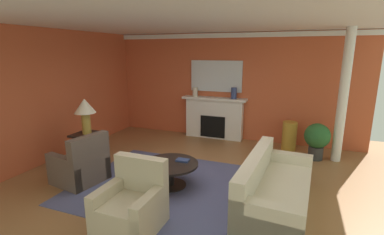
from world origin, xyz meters
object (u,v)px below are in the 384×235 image
object	(u,v)px
sofa	(274,192)
coffee_table	(171,169)
armchair_near_window	(81,166)
vase_mantel_right	(234,93)
potted_plant	(317,138)
fireplace	(214,119)
side_table	(88,147)
mantel_mirror	(216,76)
vase_mantel_left	(195,92)
vase_tall_corner	(289,136)
table_lamp	(85,109)
armchair_facing_fireplace	(132,207)

from	to	relation	value
sofa	coffee_table	world-z (taller)	sofa
armchair_near_window	coffee_table	bearing A→B (deg)	15.24
vase_mantel_right	potted_plant	size ratio (longest dim) A/B	0.37
coffee_table	armchair_near_window	bearing A→B (deg)	-164.76
fireplace	side_table	world-z (taller)	fireplace
mantel_mirror	vase_mantel_left	world-z (taller)	mantel_mirror
coffee_table	vase_mantel_right	size ratio (longest dim) A/B	3.26
vase_tall_corner	table_lamp	bearing A→B (deg)	-147.34
armchair_facing_fireplace	table_lamp	world-z (taller)	table_lamp
coffee_table	table_lamp	xyz separation A→B (m)	(-2.07, 0.26, 0.89)
armchair_facing_fireplace	side_table	size ratio (longest dim) A/B	1.36
coffee_table	vase_mantel_right	world-z (taller)	vase_mantel_right
mantel_mirror	vase_mantel_right	xyz separation A→B (m)	(0.55, -0.17, -0.42)
vase_mantel_right	potted_plant	distance (m)	2.34
fireplace	mantel_mirror	bearing A→B (deg)	90.00
sofa	vase_mantel_left	xyz separation A→B (m)	(-2.48, 3.20, 0.99)
vase_mantel_left	vase_tall_corner	xyz separation A→B (m)	(2.58, -0.25, -0.93)
mantel_mirror	vase_tall_corner	distance (m)	2.49
potted_plant	vase_tall_corner	bearing A→B (deg)	144.16
fireplace	armchair_facing_fireplace	distance (m)	4.43
mantel_mirror	side_table	world-z (taller)	mantel_mirror
fireplace	coffee_table	distance (m)	3.12
armchair_facing_fireplace	coffee_table	bearing A→B (deg)	91.14
armchair_near_window	sofa	bearing A→B (deg)	5.07
armchair_facing_fireplace	vase_tall_corner	world-z (taller)	armchair_facing_fireplace
table_lamp	potted_plant	size ratio (longest dim) A/B	0.90
vase_mantel_left	potted_plant	distance (m)	3.35
table_lamp	side_table	bearing A→B (deg)	-90.00
mantel_mirror	armchair_near_window	bearing A→B (deg)	-112.36
fireplace	armchair_near_window	bearing A→B (deg)	-113.04
sofa	table_lamp	distance (m)	4.01
table_lamp	coffee_table	bearing A→B (deg)	-7.30
sofa	side_table	bearing A→B (deg)	174.04
sofa	coffee_table	xyz separation A→B (m)	(-1.81, 0.14, 0.04)
table_lamp	vase_tall_corner	xyz separation A→B (m)	(3.98, 2.55, -0.87)
armchair_near_window	fireplace	bearing A→B (deg)	66.96
fireplace	vase_tall_corner	distance (m)	2.06
table_lamp	mantel_mirror	bearing A→B (deg)	56.77
table_lamp	potted_plant	world-z (taller)	table_lamp
vase_tall_corner	potted_plant	distance (m)	0.75
vase_tall_corner	coffee_table	bearing A→B (deg)	-124.16
armchair_facing_fireplace	table_lamp	bearing A→B (deg)	143.11
sofa	potted_plant	xyz separation A→B (m)	(0.70, 2.52, 0.19)
fireplace	potted_plant	distance (m)	2.73
vase_mantel_left	vase_tall_corner	world-z (taller)	vase_mantel_left
mantel_mirror	vase_tall_corner	bearing A→B (deg)	-11.68
fireplace	armchair_facing_fireplace	xyz separation A→B (m)	(0.15, -4.42, -0.24)
armchair_facing_fireplace	vase_tall_corner	distance (m)	4.53
armchair_near_window	vase_tall_corner	xyz separation A→B (m)	(3.55, 3.26, 0.05)
side_table	vase_mantel_right	bearing A→B (deg)	48.29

